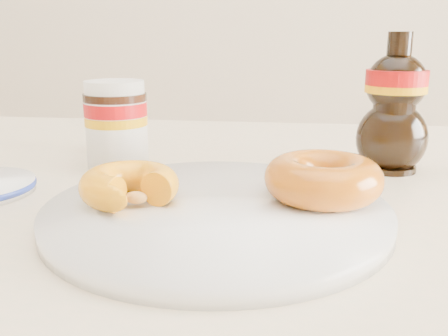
# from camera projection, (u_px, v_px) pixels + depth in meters

# --- Properties ---
(dining_table) EXTENTS (1.40, 0.90, 0.75)m
(dining_table) POSITION_uv_depth(u_px,v_px,m) (211.00, 268.00, 0.54)
(dining_table) COLOR beige
(dining_table) RESTS_ON ground
(plate) EXTENTS (0.31, 0.31, 0.02)m
(plate) POSITION_uv_depth(u_px,v_px,m) (217.00, 211.00, 0.45)
(plate) COLOR white
(plate) RESTS_ON dining_table
(donut_bitten) EXTENTS (0.11, 0.11, 0.03)m
(donut_bitten) POSITION_uv_depth(u_px,v_px,m) (129.00, 185.00, 0.45)
(donut_bitten) COLOR #FA9C0E
(donut_bitten) RESTS_ON plate
(donut_whole) EXTENTS (0.13, 0.13, 0.04)m
(donut_whole) POSITION_uv_depth(u_px,v_px,m) (323.00, 178.00, 0.45)
(donut_whole) COLOR #A6560A
(donut_whole) RESTS_ON plate
(nutella_jar) EXTENTS (0.08, 0.08, 0.11)m
(nutella_jar) POSITION_uv_depth(u_px,v_px,m) (116.00, 121.00, 0.61)
(nutella_jar) COLOR white
(nutella_jar) RESTS_ON dining_table
(syrup_bottle) EXTENTS (0.10, 0.09, 0.16)m
(syrup_bottle) POSITION_uv_depth(u_px,v_px,m) (394.00, 103.00, 0.59)
(syrup_bottle) COLOR black
(syrup_bottle) RESTS_ON dining_table
(dark_jar) EXTENTS (0.05, 0.05, 0.09)m
(dark_jar) POSITION_uv_depth(u_px,v_px,m) (108.00, 122.00, 0.70)
(dark_jar) COLOR black
(dark_jar) RESTS_ON dining_table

